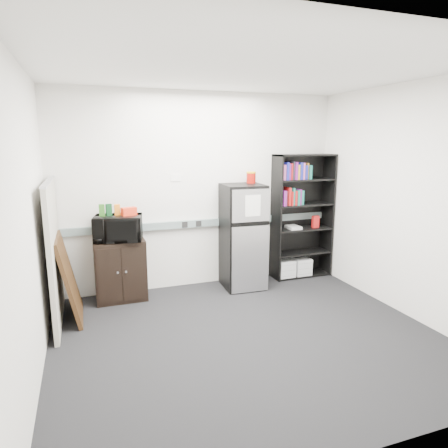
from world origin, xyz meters
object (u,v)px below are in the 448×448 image
(bookshelf, at_px, (301,214))
(cubicle_partition, at_px, (54,253))
(cabinet, at_px, (120,270))
(microwave, at_px, (118,228))
(refrigerator, at_px, (243,237))

(bookshelf, distance_m, cubicle_partition, 3.45)
(cabinet, distance_m, microwave, 0.56)
(cabinet, height_order, microwave, microwave)
(cabinet, relative_size, refrigerator, 0.55)
(microwave, xyz_separation_m, refrigerator, (1.67, -0.06, -0.23))
(bookshelf, height_order, cabinet, bookshelf)
(bookshelf, height_order, microwave, bookshelf)
(cubicle_partition, height_order, cabinet, cubicle_partition)
(cabinet, relative_size, microwave, 1.37)
(cubicle_partition, height_order, refrigerator, cubicle_partition)
(cubicle_partition, height_order, microwave, cubicle_partition)
(cubicle_partition, bearing_deg, refrigerator, 8.05)
(cabinet, bearing_deg, cubicle_partition, -150.25)
(bookshelf, xyz_separation_m, refrigerator, (-1.00, -0.15, -0.24))
(microwave, bearing_deg, bookshelf, 13.13)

